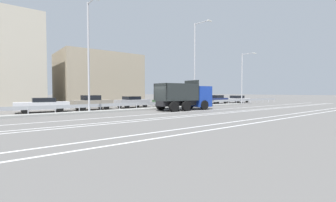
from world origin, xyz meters
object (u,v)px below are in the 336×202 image
Objects in this scene: parked_car_2 at (42,105)px; parked_car_3 at (92,103)px; parked_car_5 at (168,101)px; street_lamp_1 at (89,53)px; parked_car_8 at (237,99)px; street_lamp_3 at (243,76)px; parked_car_4 at (132,102)px; dump_truck at (190,98)px; median_road_sign at (192,97)px; parked_car_6 at (198,100)px; parked_car_7 at (217,99)px; street_lamp_2 at (196,61)px.

parked_car_3 is at bearing -83.14° from parked_car_2.
parked_car_5 is at bearing 90.46° from parked_car_3.
parked_car_8 is at bearing 8.11° from street_lamp_1.
street_lamp_3 reaches higher than parked_car_4.
dump_truck reaches higher than parked_car_3.
median_road_sign reaches higher than parked_car_8.
parked_car_6 is 5.03m from parked_car_7.
parked_car_5 is at bearing 18.32° from street_lamp_1.
street_lamp_1 reaches higher than street_lamp_3.
street_lamp_2 is 10.56m from street_lamp_3.
street_lamp_1 is 29.29m from parked_car_8.
street_lamp_3 reaches higher than parked_car_3.
street_lamp_1 reaches higher than parked_car_7.
street_lamp_1 reaches higher than parked_car_8.
street_lamp_3 reaches higher than median_road_sign.
dump_truck is 0.61× the size of street_lamp_2.
parked_car_4 is at bearing -94.69° from parked_car_5.
parked_car_6 is (4.56, 3.96, -5.23)m from street_lamp_2.
street_lamp_1 reaches higher than median_road_sign.
street_lamp_1 is 1.26× the size of street_lamp_3.
street_lamp_3 is at bearing 0.09° from street_lamp_1.
parked_car_3 is 0.93× the size of parked_car_4.
dump_truck reaches higher than median_road_sign.
parked_car_2 is (-16.92, 3.70, -5.19)m from street_lamp_2.
parked_car_2 is at bearing 91.76° from parked_car_6.
median_road_sign reaches higher than parked_car_2.
parked_car_7 is at bearing 24.86° from street_lamp_2.
street_lamp_1 is 6.88m from parked_car_2.
median_road_sign reaches higher than parked_car_7.
street_lamp_3 is 27.89m from parked_car_2.
median_road_sign is 4.70m from street_lamp_2.
parked_car_7 is (-0.90, 4.47, -3.76)m from street_lamp_3.
parked_car_3 is at bearing 68.11° from street_lamp_1.
parked_car_7 is at bearing 120.56° from dump_truck.
parked_car_4 is at bearing 89.35° from parked_car_6.
street_lamp_1 is 2.12× the size of parked_car_2.
parked_car_5 is (12.33, 4.08, -4.76)m from street_lamp_1.
parked_car_6 is (5.92, -0.05, -0.04)m from parked_car_5.
parked_car_7 is (16.41, 0.13, -0.01)m from parked_car_4.
parked_car_8 is (10.35, 0.04, -0.01)m from parked_car_6.
street_lamp_2 reaches higher than parked_car_6.
parked_car_7 is (5.00, 0.47, 0.04)m from parked_car_6.
street_lamp_3 is at bearing -93.45° from parked_car_2.
parked_car_6 is at bearing 87.90° from parked_car_5.
street_lamp_2 reaches higher than parked_car_5.
parked_car_3 is at bearing 162.06° from street_lamp_2.
street_lamp_3 is at bearing 80.02° from parked_car_3.
parked_car_2 reaches higher than parked_car_8.
dump_truck is at bearing 52.55° from parked_car_3.
street_lamp_3 is (14.00, 2.59, 3.20)m from dump_truck.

